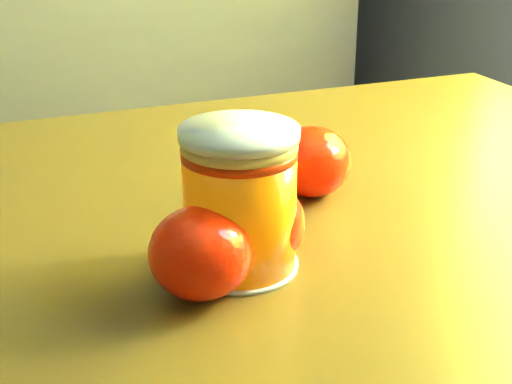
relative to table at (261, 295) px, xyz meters
name	(u,v)px	position (x,y,z in m)	size (l,w,h in m)	color
table	(261,295)	(0.00, 0.00, 0.00)	(0.96, 0.69, 0.70)	brown
juice_glass	(240,201)	(-0.06, -0.09, 0.14)	(0.08, 0.08, 0.10)	orange
orange_front	(256,223)	(-0.04, -0.09, 0.12)	(0.07, 0.07, 0.06)	#FF2105
orange_back	(311,162)	(0.05, 0.01, 0.12)	(0.07, 0.07, 0.06)	#FF2105
orange_extra	(201,253)	(-0.09, -0.11, 0.12)	(0.07, 0.07, 0.06)	#FF2105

